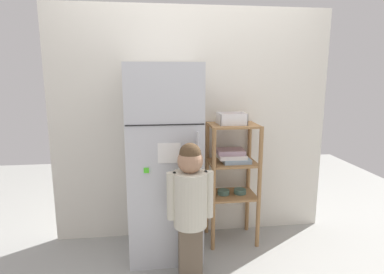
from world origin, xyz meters
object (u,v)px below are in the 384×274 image
object	(u,v)px
refrigerator	(164,162)
fruit_bin	(232,120)
child_standing	(190,199)
pantry_shelf_unit	(232,168)

from	to	relation	value
refrigerator	fruit_bin	world-z (taller)	refrigerator
child_standing	fruit_bin	xyz separation A→B (m)	(0.44, 0.54, 0.49)
child_standing	pantry_shelf_unit	distance (m)	0.69
refrigerator	child_standing	bearing A→B (deg)	-68.65
refrigerator	pantry_shelf_unit	xyz separation A→B (m)	(0.61, 0.11, -0.11)
pantry_shelf_unit	fruit_bin	world-z (taller)	fruit_bin
refrigerator	fruit_bin	xyz separation A→B (m)	(0.60, 0.12, 0.32)
child_standing	pantry_shelf_unit	size ratio (longest dim) A/B	0.96
child_standing	refrigerator	bearing A→B (deg)	111.35
pantry_shelf_unit	fruit_bin	bearing A→B (deg)	141.49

